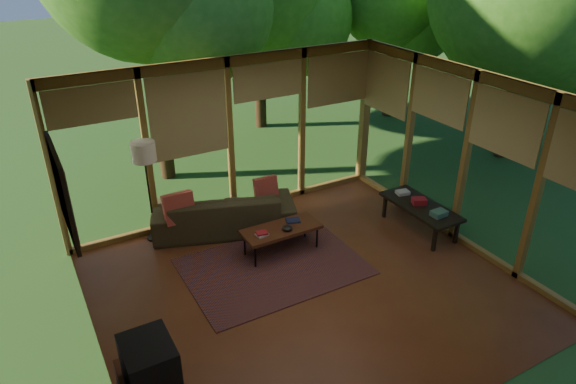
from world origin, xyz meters
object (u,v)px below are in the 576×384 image
television (150,365)px  floor_lamp (144,157)px  sofa (224,211)px  coffee_table (281,230)px  side_console (421,208)px

television → floor_lamp: (0.98, 3.51, 0.56)m
sofa → floor_lamp: floor_lamp is taller
sofa → floor_lamp: size_ratio=1.38×
sofa → television: television is taller
coffee_table → floor_lamp: bearing=139.7°
sofa → floor_lamp: bearing=4.0°
sofa → coffee_table: 1.16m
coffee_table → side_console: side_console is taller
sofa → side_console: sofa is taller
television → side_console: bearing=18.8°
side_console → sofa: bearing=150.6°
coffee_table → side_console: 2.35m
television → coffee_table: 3.39m
side_console → television: bearing=-161.2°
sofa → side_console: bearing=169.8°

